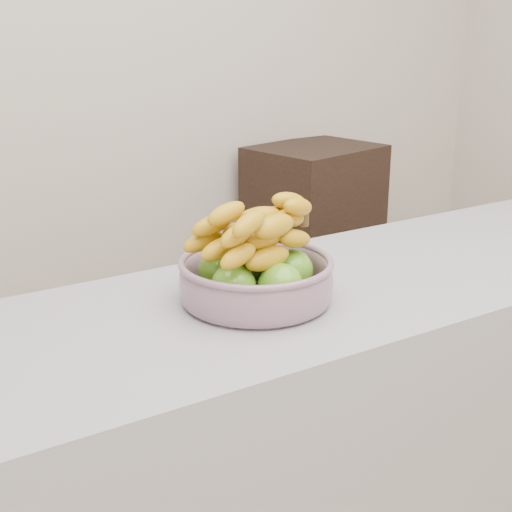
{
  "coord_description": "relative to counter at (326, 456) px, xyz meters",
  "views": [
    {
      "loc": [
        -0.93,
        -0.66,
        1.46
      ],
      "look_at": [
        -0.2,
        0.51,
        1.0
      ],
      "focal_mm": 50.0,
      "sensor_mm": 36.0,
      "label": 1
    }
  ],
  "objects": [
    {
      "name": "counter",
      "position": [
        0.0,
        0.0,
        0.0
      ],
      "size": [
        2.0,
        0.6,
        0.9
      ],
      "primitive_type": "cube",
      "color": "#A0A1A8",
      "rests_on": "ground"
    },
    {
      "name": "fruit_bowl",
      "position": [
        -0.2,
        -0.0,
        0.52
      ],
      "size": [
        0.32,
        0.32,
        0.2
      ],
      "rotation": [
        0.0,
        0.0,
        0.1
      ],
      "color": "#8C92A8",
      "rests_on": "counter"
    },
    {
      "name": "cabinet",
      "position": [
        0.9,
        1.27,
        0.02
      ],
      "size": [
        0.6,
        0.52,
        0.94
      ],
      "primitive_type": "cube",
      "rotation": [
        0.0,
        0.0,
        0.21
      ],
      "color": "black",
      "rests_on": "ground"
    }
  ]
}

